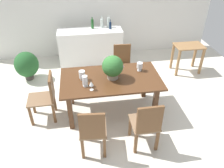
% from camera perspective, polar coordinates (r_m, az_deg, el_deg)
% --- Properties ---
extents(ground_plane, '(7.04, 7.04, 0.00)m').
position_cam_1_polar(ground_plane, '(4.54, -0.39, -6.30)').
color(ground_plane, silver).
extents(back_wall, '(6.40, 0.10, 2.60)m').
position_cam_1_polar(back_wall, '(6.26, -4.09, 18.81)').
color(back_wall, white).
rests_on(back_wall, ground).
extents(dining_table, '(1.80, 1.00, 0.76)m').
position_cam_1_polar(dining_table, '(4.11, -0.32, 0.15)').
color(dining_table, '#4C2D19').
rests_on(dining_table, ground).
extents(chair_near_left, '(0.45, 0.49, 0.92)m').
position_cam_1_polar(chair_near_left, '(3.42, -4.89, -11.57)').
color(chair_near_left, brown).
rests_on(chair_near_left, ground).
extents(chair_far_right, '(0.43, 0.45, 0.92)m').
position_cam_1_polar(chair_far_right, '(5.06, 2.68, 5.30)').
color(chair_far_right, brown).
rests_on(chair_far_right, ground).
extents(chair_near_right, '(0.43, 0.46, 0.93)m').
position_cam_1_polar(chair_near_right, '(3.52, 8.75, -9.98)').
color(chair_near_right, brown).
rests_on(chair_near_right, ground).
extents(chair_head_end, '(0.49, 0.44, 0.91)m').
position_cam_1_polar(chair_head_end, '(4.22, -16.39, -2.83)').
color(chair_head_end, brown).
rests_on(chair_head_end, ground).
extents(flower_centerpiece, '(0.38, 0.38, 0.44)m').
position_cam_1_polar(flower_centerpiece, '(3.93, 0.16, 4.40)').
color(flower_centerpiece, gray).
rests_on(flower_centerpiece, dining_table).
extents(crystal_vase_left, '(0.09, 0.09, 0.20)m').
position_cam_1_polar(crystal_vase_left, '(3.80, -6.90, 0.90)').
color(crystal_vase_left, silver).
rests_on(crystal_vase_left, dining_table).
extents(crystal_vase_center_near, '(0.11, 0.11, 0.18)m').
position_cam_1_polar(crystal_vase_center_near, '(3.98, -7.65, 2.39)').
color(crystal_vase_center_near, silver).
rests_on(crystal_vase_center_near, dining_table).
extents(crystal_vase_right, '(0.11, 0.11, 0.16)m').
position_cam_1_polar(crystal_vase_right, '(4.26, 7.05, 4.65)').
color(crystal_vase_right, silver).
rests_on(crystal_vase_right, dining_table).
extents(wine_glass, '(0.07, 0.07, 0.17)m').
position_cam_1_polar(wine_glass, '(3.69, -5.28, 0.03)').
color(wine_glass, silver).
rests_on(wine_glass, dining_table).
extents(kitchen_counter, '(1.59, 0.53, 0.96)m').
position_cam_1_polar(kitchen_counter, '(5.86, -5.43, 9.08)').
color(kitchen_counter, white).
rests_on(kitchen_counter, ground).
extents(wine_bottle_green, '(0.06, 0.06, 0.28)m').
position_cam_1_polar(wine_bottle_green, '(5.74, -5.01, 15.04)').
color(wine_bottle_green, '#194C1E').
rests_on(wine_bottle_green, kitchen_counter).
extents(wine_bottle_dark, '(0.08, 0.08, 0.29)m').
position_cam_1_polar(wine_bottle_dark, '(5.80, -2.58, 15.26)').
color(wine_bottle_dark, '#B2BFB7').
rests_on(wine_bottle_dark, kitchen_counter).
extents(wine_bottle_clear, '(0.08, 0.08, 0.29)m').
position_cam_1_polar(wine_bottle_clear, '(5.81, -0.85, 15.42)').
color(wine_bottle_clear, '#B2BFB7').
rests_on(wine_bottle_clear, kitchen_counter).
extents(wine_bottle_amber, '(0.06, 0.06, 0.23)m').
position_cam_1_polar(wine_bottle_amber, '(5.70, -0.44, 14.68)').
color(wine_bottle_amber, '#0F1E38').
rests_on(wine_bottle_amber, kitchen_counter).
extents(side_table, '(0.69, 0.45, 0.70)m').
position_cam_1_polar(side_table, '(5.82, 18.78, 7.71)').
color(side_table, olive).
rests_on(side_table, ground).
extents(potted_plant_floor, '(0.55, 0.55, 0.70)m').
position_cam_1_polar(potted_plant_floor, '(5.62, -20.90, 4.58)').
color(potted_plant_floor, '#423D38').
rests_on(potted_plant_floor, ground).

